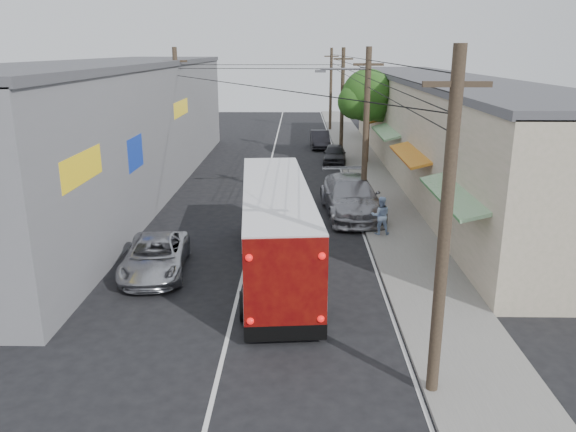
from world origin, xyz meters
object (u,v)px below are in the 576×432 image
Objects in this scene: jeepney at (155,256)px; parked_suv at (351,197)px; pedestrian_near at (362,187)px; coach_bus at (276,227)px; parked_car_mid at (335,154)px; pedestrian_far at (381,215)px; parked_car_far at (320,139)px.

jeepney is 0.73× the size of parked_suv.
coach_bus is at bearing 46.03° from pedestrian_near.
pedestrian_near is (0.80, -10.80, 0.22)m from parked_car_mid.
jeepney is 9.78m from pedestrian_far.
pedestrian_far is (4.39, 3.96, -0.70)m from coach_bus.
coach_bus reaches higher than parked_car_far.
parked_suv is 2.35m from pedestrian_near.
parked_car_mid is at bearing -105.87° from pedestrian_near.
coach_bus is 4.51m from jeepney.
pedestrian_far is at bearing -77.53° from parked_suv.
parked_suv is at bearing -89.20° from parked_car_far.
parked_car_mid reaches higher than jeepney.
coach_bus is 10.43m from pedestrian_near.
coach_bus reaches higher than pedestrian_near.
coach_bus is 5.95m from pedestrian_far.
parked_car_far is at bearing -104.86° from pedestrian_near.
coach_bus reaches higher than pedestrian_far.
jeepney is at bearing 28.88° from pedestrian_near.
coach_bus is 2.65× the size of parked_car_far.
parked_suv is at bearing -73.75° from pedestrian_far.
parked_car_far is 17.50m from pedestrian_near.
pedestrian_far reaches higher than pedestrian_near.
parked_car_far is 2.74× the size of pedestrian_near.
pedestrian_far is at bearing -87.09° from parked_car_far.
parked_car_mid is (3.41, 20.31, -0.98)m from coach_bus.
pedestrian_near is at bearing 61.25° from coach_bus.
coach_bus is 1.76× the size of parked_suv.
jeepney is 13.09m from pedestrian_near.
pedestrian_near reaches higher than jeepney.
parked_suv is 13.00m from parked_car_mid.
coach_bus is 20.61m from parked_car_mid.
pedestrian_near is (8.59, 9.88, 0.24)m from jeepney.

